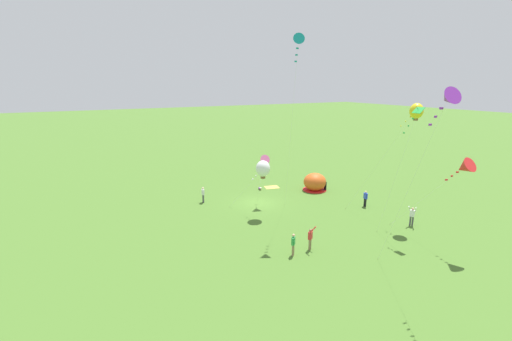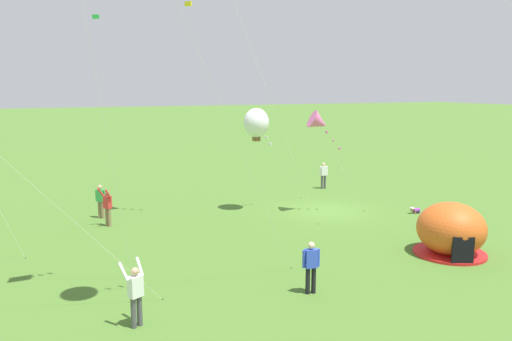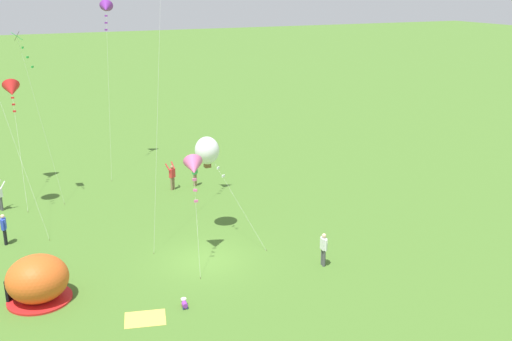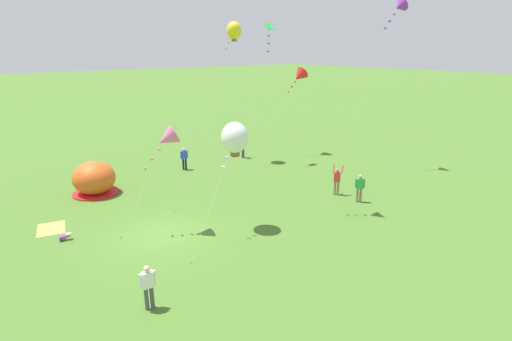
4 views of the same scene
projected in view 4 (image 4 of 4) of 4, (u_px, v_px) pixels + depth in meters
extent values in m
plane|color=#477028|center=(162.00, 235.00, 19.86)|extent=(300.00, 300.00, 0.00)
ellipsoid|color=#D8591E|center=(94.00, 178.00, 25.20)|extent=(2.70, 2.60, 2.10)
cylinder|color=red|center=(96.00, 193.00, 25.50)|extent=(2.81, 2.81, 0.10)
cube|color=black|center=(98.00, 179.00, 26.53)|extent=(0.44, 0.78, 1.10)
cube|color=gold|center=(51.00, 229.00, 20.55)|extent=(1.95, 1.66, 0.01)
cylinder|color=purple|center=(63.00, 237.00, 19.25)|extent=(0.25, 0.34, 0.22)
sphere|color=#9E7051|center=(69.00, 236.00, 19.37)|extent=(0.19, 0.19, 0.19)
cylinder|color=white|center=(68.00, 234.00, 19.35)|extent=(0.24, 0.24, 0.06)
cylinder|color=#9E7051|center=(66.00, 238.00, 19.42)|extent=(0.07, 0.07, 0.17)
cylinder|color=#9E7051|center=(66.00, 239.00, 19.26)|extent=(0.07, 0.07, 0.17)
cylinder|color=navy|center=(60.00, 239.00, 19.29)|extent=(0.09, 0.09, 0.13)
cylinder|color=navy|center=(61.00, 241.00, 19.16)|extent=(0.09, 0.09, 0.13)
cylinder|color=#4C4C51|center=(152.00, 297.00, 14.22)|extent=(0.15, 0.15, 0.88)
cylinder|color=#4C4C51|center=(147.00, 299.00, 14.12)|extent=(0.15, 0.15, 0.88)
cube|color=white|center=(148.00, 280.00, 13.95)|extent=(0.28, 0.40, 0.60)
sphere|color=beige|center=(147.00, 269.00, 13.82)|extent=(0.22, 0.22, 0.22)
cylinder|color=white|center=(155.00, 278.00, 14.08)|extent=(0.09, 0.09, 0.58)
cylinder|color=white|center=(141.00, 282.00, 13.82)|extent=(0.09, 0.09, 0.58)
cylinder|color=#4C4C51|center=(244.00, 152.00, 33.74)|extent=(0.15, 0.15, 0.88)
cylinder|color=#4C4C51|center=(242.00, 153.00, 33.57)|extent=(0.15, 0.15, 0.88)
cube|color=white|center=(243.00, 144.00, 33.44)|extent=(0.38, 0.45, 0.60)
sphere|color=tan|center=(243.00, 139.00, 33.31)|extent=(0.22, 0.22, 0.22)
cylinder|color=white|center=(246.00, 138.00, 33.46)|extent=(0.36, 0.29, 0.50)
cylinder|color=white|center=(243.00, 139.00, 33.01)|extent=(0.39, 0.19, 0.50)
cylinder|color=#8C7251|center=(335.00, 188.00, 25.21)|extent=(0.15, 0.15, 0.88)
cylinder|color=#8C7251|center=(338.00, 188.00, 25.14)|extent=(0.15, 0.15, 0.88)
cube|color=red|center=(337.00, 177.00, 24.95)|extent=(0.45, 0.40, 0.60)
sphere|color=#9E7051|center=(338.00, 170.00, 24.83)|extent=(0.22, 0.22, 0.22)
cylinder|color=red|center=(334.00, 169.00, 25.04)|extent=(0.32, 0.34, 0.50)
cylinder|color=red|center=(342.00, 170.00, 24.86)|extent=(0.23, 0.38, 0.50)
cylinder|color=#8C7251|center=(357.00, 195.00, 24.02)|extent=(0.15, 0.15, 0.88)
cylinder|color=#8C7251|center=(361.00, 195.00, 24.00)|extent=(0.15, 0.15, 0.88)
cube|color=green|center=(360.00, 183.00, 23.79)|extent=(0.44, 0.44, 0.60)
sphere|color=tan|center=(361.00, 177.00, 23.66)|extent=(0.22, 0.22, 0.22)
cylinder|color=green|center=(356.00, 183.00, 23.82)|extent=(0.09, 0.09, 0.58)
cylinder|color=green|center=(364.00, 184.00, 23.76)|extent=(0.09, 0.09, 0.58)
cylinder|color=black|center=(183.00, 164.00, 30.30)|extent=(0.15, 0.15, 0.88)
cylinder|color=black|center=(186.00, 164.00, 30.39)|extent=(0.15, 0.15, 0.88)
cube|color=blue|center=(184.00, 155.00, 30.13)|extent=(0.29, 0.41, 0.60)
sphere|color=beige|center=(184.00, 149.00, 30.00)|extent=(0.22, 0.22, 0.22)
cylinder|color=blue|center=(181.00, 155.00, 30.01)|extent=(0.09, 0.09, 0.58)
cylinder|color=blue|center=(187.00, 154.00, 30.25)|extent=(0.09, 0.09, 0.58)
cylinder|color=silver|center=(144.00, 189.00, 19.31)|extent=(0.65, 2.51, 4.78)
cylinder|color=brown|center=(121.00, 238.00, 19.52)|extent=(0.03, 0.03, 0.06)
cone|color=pink|center=(167.00, 138.00, 19.10)|extent=(1.24, 1.41, 1.26)
cube|color=pink|center=(159.00, 149.00, 19.09)|extent=(0.20, 0.08, 0.12)
cube|color=pink|center=(152.00, 159.00, 19.08)|extent=(0.20, 0.16, 0.12)
cube|color=pink|center=(145.00, 168.00, 19.07)|extent=(0.21, 0.11, 0.12)
cylinder|color=silver|center=(272.00, 119.00, 32.76)|extent=(0.11, 5.86, 6.64)
cylinder|color=brown|center=(243.00, 163.00, 32.05)|extent=(0.03, 0.03, 0.06)
cone|color=red|center=(299.00, 76.00, 33.47)|extent=(1.17, 1.46, 1.48)
cube|color=red|center=(295.00, 82.00, 33.35)|extent=(0.21, 0.12, 0.12)
cube|color=red|center=(292.00, 87.00, 33.25)|extent=(0.20, 0.06, 0.12)
cube|color=red|center=(288.00, 92.00, 33.15)|extent=(0.21, 0.14, 0.12)
cylinder|color=silver|center=(215.00, 102.00, 29.43)|extent=(2.22, 5.26, 10.17)
cylinder|color=brown|center=(194.00, 177.00, 28.55)|extent=(0.03, 0.03, 0.06)
ellipsoid|color=yellow|center=(234.00, 30.00, 30.30)|extent=(1.13, 1.13, 1.31)
cube|color=brown|center=(234.00, 40.00, 30.51)|extent=(0.28, 0.28, 0.20)
cube|color=yellow|center=(231.00, 37.00, 30.10)|extent=(0.21, 0.12, 0.12)
cube|color=yellow|center=(229.00, 43.00, 29.93)|extent=(0.19, 0.17, 0.12)
cube|color=yellow|center=(226.00, 49.00, 29.75)|extent=(0.19, 0.17, 0.12)
cylinder|color=silver|center=(365.00, 91.00, 29.11)|extent=(1.35, 4.58, 11.72)
cylinder|color=brown|center=(332.00, 171.00, 29.99)|extent=(0.03, 0.03, 0.06)
cone|color=purple|center=(400.00, 6.00, 28.22)|extent=(1.23, 1.26, 1.16)
cube|color=purple|center=(394.00, 14.00, 28.24)|extent=(0.21, 0.12, 0.12)
cube|color=purple|center=(390.00, 21.00, 28.25)|extent=(0.20, 0.07, 0.12)
cube|color=purple|center=(385.00, 28.00, 28.27)|extent=(0.20, 0.08, 0.12)
cylinder|color=silver|center=(214.00, 197.00, 18.38)|extent=(1.87, 3.74, 4.74)
cylinder|color=brown|center=(191.00, 263.00, 17.28)|extent=(0.03, 0.03, 0.06)
ellipsoid|color=white|center=(235.00, 137.00, 19.48)|extent=(1.34, 1.34, 1.53)
cube|color=brown|center=(235.00, 154.00, 19.73)|extent=(0.33, 0.33, 0.24)
cube|color=white|center=(231.00, 148.00, 19.24)|extent=(0.21, 0.10, 0.12)
cube|color=white|center=(227.00, 158.00, 19.03)|extent=(0.19, 0.17, 0.12)
cube|color=white|center=(223.00, 168.00, 18.82)|extent=(0.20, 0.15, 0.12)
cylinder|color=silver|center=(225.00, 70.00, 20.91)|extent=(2.71, 5.45, 15.66)
cylinder|color=brown|center=(175.00, 212.00, 22.63)|extent=(0.03, 0.03, 0.06)
cylinder|color=silver|center=(268.00, 99.00, 30.19)|extent=(1.61, 1.51, 10.42)
cylinder|color=brown|center=(266.00, 168.00, 30.69)|extent=(0.03, 0.03, 0.06)
cube|color=green|center=(269.00, 26.00, 29.69)|extent=(0.62, 0.75, 0.46)
cylinder|color=#332314|center=(269.00, 26.00, 29.68)|extent=(0.34, 0.32, 0.57)
cube|color=green|center=(269.00, 36.00, 29.57)|extent=(0.13, 0.21, 0.12)
cube|color=green|center=(268.00, 44.00, 29.48)|extent=(0.17, 0.20, 0.12)
cube|color=green|center=(268.00, 52.00, 29.38)|extent=(0.16, 0.20, 0.12)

